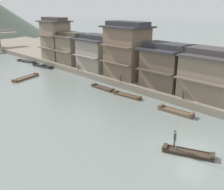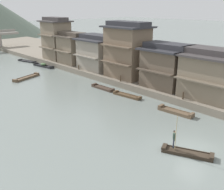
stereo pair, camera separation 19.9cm
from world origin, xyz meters
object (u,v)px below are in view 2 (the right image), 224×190
Objects in this scene: boat_midriver_drifting at (44,66)px; house_waterfront_far at (72,48)px; mooring_post_dock_far at (79,67)px; mooring_post_dock_near at (183,96)px; boatman_person at (174,137)px; boat_moored_far at (27,61)px; boat_upstream_distant at (127,96)px; boat_moored_second at (176,112)px; house_waterfront_tall at (127,50)px; boat_foreground_poled at (187,153)px; house_waterfront_end at (56,39)px; house_waterfront_nearest at (212,74)px; mooring_post_dock_mid at (120,78)px; boat_midriver_upstream at (26,78)px; house_waterfront_narrow at (99,52)px; boat_moored_third at (103,88)px; house_waterfront_second at (167,66)px.

house_waterfront_far is at bearing -48.76° from boat_midriver_drifting.
mooring_post_dock_near is at bearing -90.00° from mooring_post_dock_far.
boat_midriver_drifting is at bearing 98.74° from mooring_post_dock_far.
boat_moored_far is (8.25, 44.70, -1.30)m from boatman_person.
boat_upstream_distant is (-0.83, -24.66, -0.13)m from boat_midriver_drifting.
mooring_post_dock_far is (2.53, 22.56, 1.15)m from boat_moored_second.
house_waterfront_tall reaches higher than boat_moored_far.
boat_foreground_poled is 46.43m from boat_moored_far.
boat_moored_far is 0.59× the size of house_waterfront_end.
house_waterfront_nearest is 7.55× the size of mooring_post_dock_mid.
boat_midriver_upstream is at bearing 107.80° from boat_upstream_distant.
house_waterfront_narrow is at bearing 80.95° from mooring_post_dock_near.
boat_moored_third is 0.59× the size of house_waterfront_narrow.
boat_moored_far is 0.70× the size of house_waterfront_nearest.
boat_midriver_drifting is (8.38, 37.50, -1.15)m from boatman_person.
boat_foreground_poled is 4.37× the size of mooring_post_dock_mid.
boat_moored_far is 0.84× the size of house_waterfront_far.
boat_upstream_distant is 0.66× the size of house_waterfront_second.
mooring_post_dock_near is (2.53, -12.22, 1.26)m from boat_moored_third.
house_waterfront_end is at bearing 91.18° from house_waterfront_nearest.
boat_moored_far is at bearing 63.79° from boat_midriver_upstream.
house_waterfront_nearest is 1.20× the size of house_waterfront_far.
house_waterfront_far is at bearing 79.73° from boat_moored_second.
boat_foreground_poled is at bearing -109.48° from house_waterfront_far.
boat_moored_third is 19.74m from boat_midriver_drifting.
boat_moored_third is 0.83× the size of boat_moored_far.
house_waterfront_end is (0.01, 5.88, 1.30)m from house_waterfront_far.
mooring_post_dock_mid is (9.94, 16.57, 0.01)m from boatman_person.
mooring_post_dock_far is (-2.73, 9.46, -3.91)m from house_waterfront_tall.
house_waterfront_tall reaches higher than boatman_person.
mooring_post_dock_far is (8.30, -3.91, 1.18)m from boat_midriver_upstream.
house_waterfront_second is (12.49, 11.45, 3.80)m from boat_foreground_poled.
mooring_post_dock_near is at bearing 16.80° from boat_moored_second.
house_waterfront_second is (12.99, 10.37, 2.52)m from boatman_person.
boatman_person reaches higher than mooring_post_dock_mid.
house_waterfront_tall is 1.20× the size of house_waterfront_narrow.
house_waterfront_tall is at bearing 77.51° from mooring_post_dock_near.
boat_midriver_drifting reaches higher than boat_midriver_upstream.
mooring_post_dock_far is (1.69, -17.34, 1.21)m from boat_moored_far.
house_waterfront_second reaches higher than boat_moored_far.
house_waterfront_end reaches higher than mooring_post_dock_mid.
mooring_post_dock_far is at bearing -81.26° from boat_midriver_drifting.
house_waterfront_tall is 10.60m from mooring_post_dock_far.
boatman_person is at bearing -109.97° from mooring_post_dock_far.
house_waterfront_end is (4.25, -6.01, 5.13)m from boat_moored_far.
boatman_person is 0.71× the size of boat_moored_third.
boat_midriver_upstream is at bearing 153.33° from house_waterfront_narrow.
mooring_post_dock_mid is at bearing 77.89° from boat_moored_second.
boat_moored_third is (7.41, 17.78, -1.28)m from boatman_person.
boat_moored_second is 14.99m from house_waterfront_tall.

